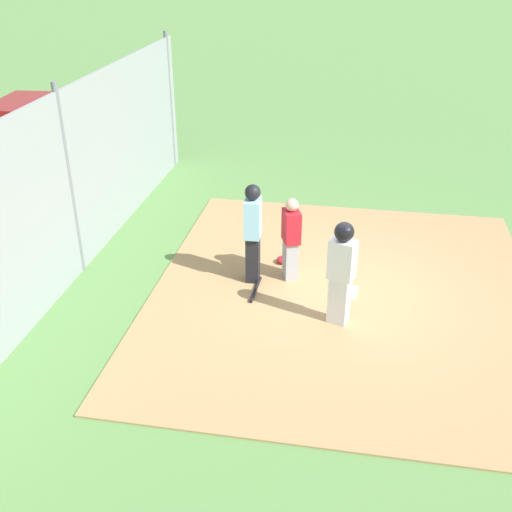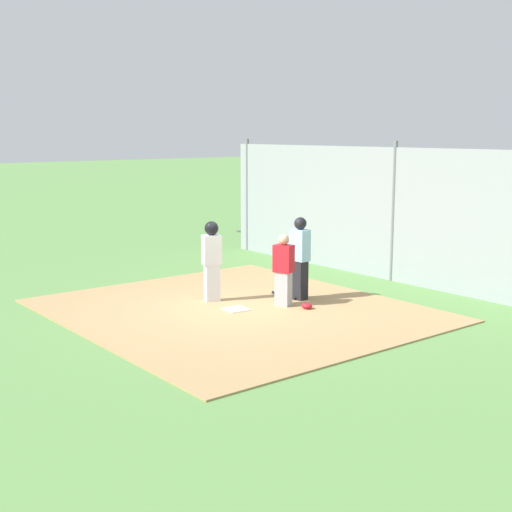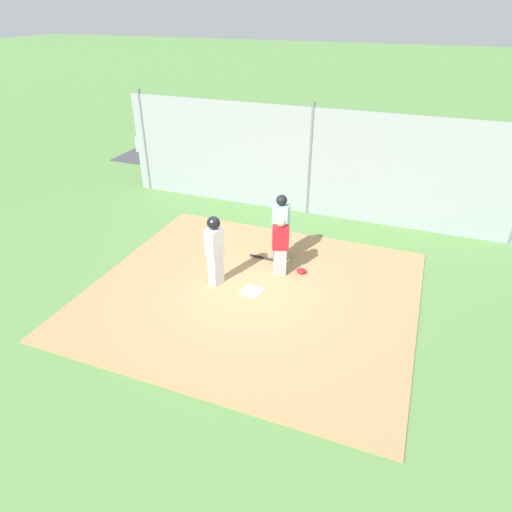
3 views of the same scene
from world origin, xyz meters
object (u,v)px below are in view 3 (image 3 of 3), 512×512
Objects in this scene: baseball_bat at (264,258)px; parked_car_silver at (187,138)px; catcher at (280,246)px; catcher_mask at (301,271)px; runner at (215,246)px; umpire at (281,227)px; home_plate at (252,291)px.

baseball_bat is 9.87m from parked_car_silver.
baseball_bat is at bearing -152.85° from catcher.
catcher_mask is 0.05× the size of parked_car_silver.
catcher_mask is at bearing -55.06° from parked_car_silver.
parked_car_silver is (5.64, -8.98, -0.39)m from runner.
catcher_mask is (-0.69, 0.42, -0.87)m from umpire.
baseball_bat is at bearing -80.79° from home_plate.
catcher is at bearing -57.75° from parked_car_silver.
home_plate is 0.56× the size of baseball_bat.
parked_car_silver is at bearing -54.03° from home_plate.
home_plate is 1.33m from runner.
catcher is at bearing -109.28° from home_plate.
umpire is 10.02m from parked_car_silver.
parked_car_silver is (6.70, -7.44, -0.35)m from umpire.
runner reaches higher than parked_car_silver.
home_plate is 0.25× the size of umpire.
baseball_bat is at bearing -58.36° from parked_car_silver.
catcher_mask is (-1.07, 0.31, 0.03)m from baseball_bat.
baseball_bat is (0.58, -0.51, -0.73)m from catcher.
catcher is 0.34× the size of parked_car_silver.
home_plate is 0.10× the size of parked_car_silver.
runner is at bearing -75.16° from catcher.
home_plate is 1.43m from catcher_mask.
home_plate is 0.26× the size of runner.
parked_car_silver reaches higher than home_plate.
parked_car_silver is at bearing 140.62° from runner.
parked_car_silver is (7.39, -7.87, 0.52)m from catcher_mask.
runner reaches higher than catcher.
parked_car_silver is at bearing -48.44° from baseball_bat.
home_plate is at bearing 100.87° from baseball_bat.
home_plate is at bearing 54.63° from catcher_mask.
baseball_bat is 1.11m from catcher_mask.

